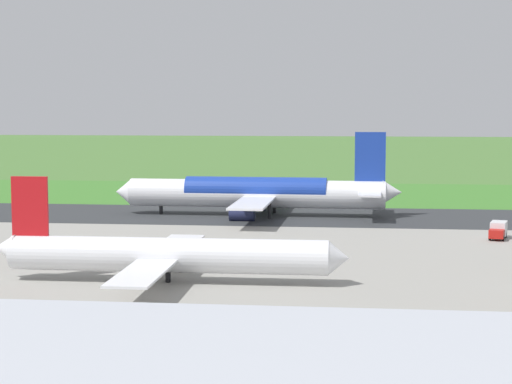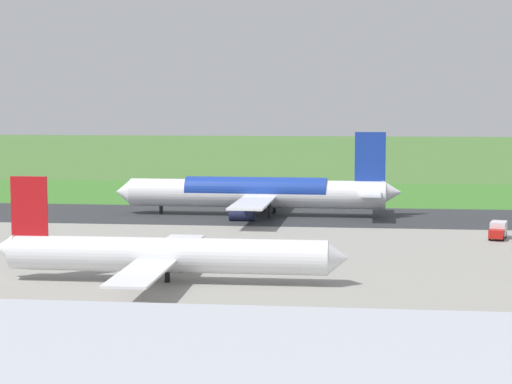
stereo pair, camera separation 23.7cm
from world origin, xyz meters
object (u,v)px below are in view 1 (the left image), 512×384
no_stopping_sign (182,191)px  service_truck_fuel (498,230)px  airliner_main (258,193)px  airliner_parked_mid (166,254)px  traffic_cone_orange (152,197)px

no_stopping_sign → service_truck_fuel: bearing=138.1°
airliner_main → no_stopping_sign: bearing=-56.3°
service_truck_fuel → airliner_parked_mid: bearing=41.2°
airliner_main → no_stopping_sign: airliner_main is taller
service_truck_fuel → traffic_cone_orange: bearing=-37.8°
airliner_main → no_stopping_sign: size_ratio=24.51×
no_stopping_sign → airliner_parked_mid: bearing=100.0°
traffic_cone_orange → no_stopping_sign: bearing=-158.3°
airliner_main → airliner_parked_mid: bearing=86.3°
no_stopping_sign → traffic_cone_orange: no_stopping_sign is taller
service_truck_fuel → no_stopping_sign: bearing=-41.9°
airliner_parked_mid → no_stopping_sign: (16.45, -93.25, -2.07)m
service_truck_fuel → airliner_main: bearing=-30.7°
airliner_main → airliner_parked_mid: size_ratio=1.27×
airliner_parked_mid → service_truck_fuel: (-44.27, -38.70, -1.99)m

